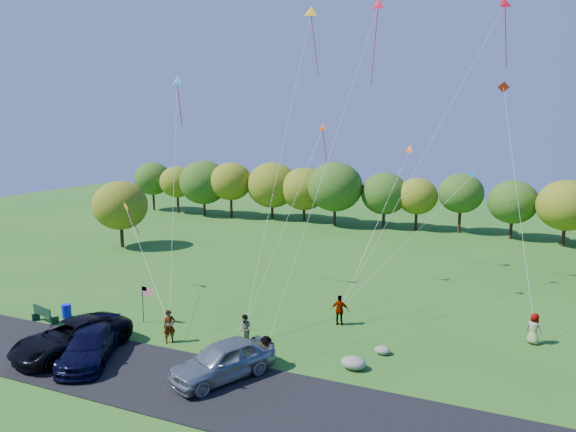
% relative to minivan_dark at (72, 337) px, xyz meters
% --- Properties ---
extents(ground, '(140.00, 140.00, 0.00)m').
position_rel_minivan_dark_xyz_m(ground, '(6.87, 3.53, -0.95)').
color(ground, '#26611B').
rests_on(ground, ground).
extents(asphalt_lane, '(44.00, 6.00, 0.06)m').
position_rel_minivan_dark_xyz_m(asphalt_lane, '(6.87, -0.47, -0.92)').
color(asphalt_lane, black).
rests_on(asphalt_lane, ground).
extents(treeline, '(76.72, 27.46, 8.01)m').
position_rel_minivan_dark_xyz_m(treeline, '(7.90, 39.32, 3.66)').
color(treeline, '#3A2415').
rests_on(treeline, ground).
extents(minivan_dark, '(4.32, 6.92, 1.79)m').
position_rel_minivan_dark_xyz_m(minivan_dark, '(0.00, 0.00, 0.00)').
color(minivan_dark, black).
rests_on(minivan_dark, asphalt_lane).
extents(minivan_navy, '(4.55, 5.99, 1.62)m').
position_rel_minivan_dark_xyz_m(minivan_navy, '(1.63, -0.36, -0.08)').
color(minivan_navy, black).
rests_on(minivan_navy, asphalt_lane).
extents(minivan_silver, '(4.42, 5.84, 1.85)m').
position_rel_minivan_dark_xyz_m(minivan_silver, '(9.10, 0.71, 0.03)').
color(minivan_silver, '#949A9E').
rests_on(minivan_silver, asphalt_lane).
extents(flyer_a, '(0.81, 0.84, 1.94)m').
position_rel_minivan_dark_xyz_m(flyer_a, '(4.04, 3.32, 0.02)').
color(flyer_a, '#4C4C59').
rests_on(flyer_a, ground).
extents(flyer_b, '(1.04, 0.99, 1.69)m').
position_rel_minivan_dark_xyz_m(flyer_b, '(8.07, 4.96, -0.11)').
color(flyer_b, '#4C4C59').
rests_on(flyer_b, ground).
extents(flyer_c, '(1.09, 0.64, 1.67)m').
position_rel_minivan_dark_xyz_m(flyer_c, '(10.47, 2.73, -0.12)').
color(flyer_c, '#4C4C59').
rests_on(flyer_c, ground).
extents(flyer_d, '(1.19, 0.65, 1.92)m').
position_rel_minivan_dark_xyz_m(flyer_d, '(12.24, 9.77, 0.01)').
color(flyer_d, '#4C4C59').
rests_on(flyer_d, ground).
extents(flyer_e, '(1.05, 0.91, 1.81)m').
position_rel_minivan_dark_xyz_m(flyer_e, '(23.33, 11.36, -0.05)').
color(flyer_e, '#4C4C59').
rests_on(flyer_e, ground).
extents(park_bench, '(1.96, 0.75, 1.10)m').
position_rel_minivan_dark_xyz_m(park_bench, '(-5.20, 2.71, -0.37)').
color(park_bench, '#12311A').
rests_on(park_bench, ground).
extents(trash_barrel, '(0.59, 0.59, 0.89)m').
position_rel_minivan_dark_xyz_m(trash_barrel, '(-4.56, 3.96, -0.51)').
color(trash_barrel, '#0C19C2').
rests_on(trash_barrel, ground).
extents(flag_assembly, '(0.90, 0.58, 2.43)m').
position_rel_minivan_dark_xyz_m(flag_assembly, '(0.91, 5.22, 0.87)').
color(flag_assembly, black).
rests_on(flag_assembly, ground).
extents(boulder_near, '(1.31, 1.02, 0.65)m').
position_rel_minivan_dark_xyz_m(boulder_near, '(14.70, 4.28, -0.63)').
color(boulder_near, gray).
rests_on(boulder_near, ground).
extents(boulder_far, '(0.85, 0.71, 0.44)m').
position_rel_minivan_dark_xyz_m(boulder_far, '(15.69, 6.61, -0.73)').
color(boulder_far, gray).
rests_on(boulder_far, ground).
extents(kites_aloft, '(26.19, 11.20, 15.66)m').
position_rel_minivan_dark_xyz_m(kites_aloft, '(9.71, 16.87, 16.34)').
color(kites_aloft, '#F71B3C').
rests_on(kites_aloft, ground).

